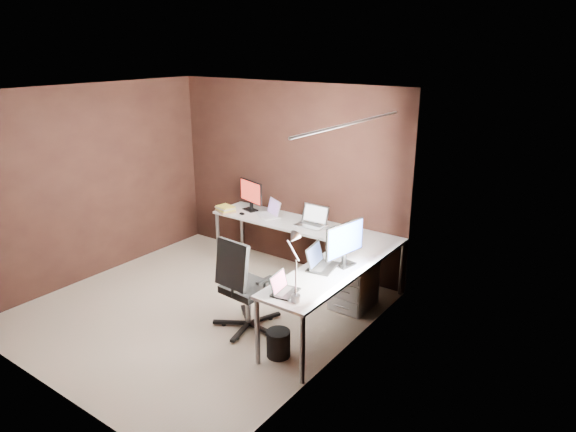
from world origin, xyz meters
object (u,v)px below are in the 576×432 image
object	(u,v)px
monitor_left	(251,194)
laptop_silver	(313,221)
monitor_right	(345,241)
desk_lamp	(294,257)
laptop_black_big	(320,263)
office_chair	(245,302)
wastebasket	(278,343)
laptop_black_small	(283,288)
laptop_white	(270,212)
drawer_pedestal	(354,283)
book_stack	(226,209)

from	to	relation	value
monitor_left	laptop_silver	world-z (taller)	monitor_left
monitor_right	desk_lamp	distance (m)	0.92
laptop_silver	laptop_black_big	size ratio (longest dim) A/B	0.95
office_chair	wastebasket	bearing A→B (deg)	-15.54
laptop_black_small	desk_lamp	world-z (taller)	desk_lamp
laptop_black_big	office_chair	size ratio (longest dim) A/B	0.38
laptop_white	laptop_black_small	size ratio (longest dim) A/B	1.30
laptop_white	monitor_right	bearing A→B (deg)	0.25
drawer_pedestal	laptop_black_small	size ratio (longest dim) A/B	1.97
drawer_pedestal	laptop_black_small	world-z (taller)	laptop_black_small
laptop_black_big	wastebasket	xyz separation A→B (m)	(-0.05, -0.67, -0.65)
laptop_silver	office_chair	distance (m)	1.60
laptop_black_small	wastebasket	world-z (taller)	laptop_black_small
laptop_black_small	book_stack	size ratio (longest dim) A/B	0.96
monitor_left	desk_lamp	xyz separation A→B (m)	(1.99, -1.79, 0.16)
book_stack	wastebasket	size ratio (longest dim) A/B	1.16
laptop_silver	laptop_white	bearing A→B (deg)	-178.12
laptop_silver	book_stack	world-z (taller)	laptop_silver
monitor_left	laptop_black_big	xyz separation A→B (m)	(1.83, -1.09, -0.19)
monitor_right	office_chair	world-z (taller)	monitor_right
monitor_left	wastebasket	distance (m)	2.64
monitor_right	office_chair	size ratio (longest dim) A/B	0.53
wastebasket	drawer_pedestal	bearing A→B (deg)	85.59
laptop_white	laptop_black_big	xyz separation A→B (m)	(1.45, -1.04, 0.00)
monitor_left	book_stack	xyz separation A→B (m)	(-0.24, -0.27, -0.20)
desk_lamp	laptop_black_small	bearing A→B (deg)	-161.94
monitor_right	wastebasket	bearing A→B (deg)	175.51
monitor_left	monitor_right	xyz separation A→B (m)	(2.00, -0.88, 0.03)
office_chair	desk_lamp	bearing A→B (deg)	-12.90
monitor_left	laptop_white	xyz separation A→B (m)	(0.37, -0.05, -0.19)
monitor_left	desk_lamp	size ratio (longest dim) A/B	0.75
laptop_black_big	desk_lamp	distance (m)	0.80
drawer_pedestal	book_stack	world-z (taller)	book_stack
laptop_white	wastebasket	bearing A→B (deg)	-23.12
desk_lamp	office_chair	distance (m)	1.18
laptop_black_big	laptop_black_small	size ratio (longest dim) A/B	1.32
monitor_left	book_stack	bearing A→B (deg)	-115.98
laptop_black_small	office_chair	bearing A→B (deg)	61.80
book_stack	office_chair	size ratio (longest dim) A/B	0.30
laptop_black_small	laptop_black_big	bearing A→B (deg)	-6.43
laptop_white	book_stack	bearing A→B (deg)	-132.83
monitor_right	laptop_white	bearing A→B (deg)	72.58
monitor_left	laptop_black_big	size ratio (longest dim) A/B	1.19
laptop_black_big	laptop_black_small	bearing A→B (deg)	172.39
monitor_left	laptop_black_small	bearing A→B (deg)	-27.38
laptop_white	laptop_black_big	size ratio (longest dim) A/B	0.99
laptop_silver	desk_lamp	world-z (taller)	desk_lamp
office_chair	book_stack	bearing A→B (deg)	142.44
drawer_pedestal	laptop_white	xyz separation A→B (m)	(-1.51, 0.37, 0.48)
laptop_black_big	book_stack	world-z (taller)	laptop_black_big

